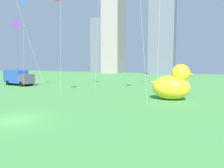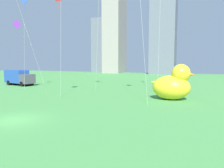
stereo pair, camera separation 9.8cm
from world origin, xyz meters
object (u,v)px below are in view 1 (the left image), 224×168
at_px(box_truck, 18,78).
at_px(kite_purple, 17,27).
at_px(kite_blue, 24,5).
at_px(giant_inflatable_duck, 172,85).

distance_m(box_truck, kite_purple, 11.81).
bearing_deg(box_truck, kite_blue, -38.19).
height_order(giant_inflatable_duck, kite_purple, kite_purple).
distance_m(box_truck, kite_blue, 14.34).
bearing_deg(kite_blue, giant_inflatable_duck, -2.14).
relative_size(box_truck, kite_purple, 0.62).
xyz_separation_m(box_truck, kite_blue, (6.57, -5.17, 11.65)).
height_order(box_truck, kite_purple, kite_purple).
height_order(kite_blue, kite_purple, kite_blue).
distance_m(kite_blue, kite_purple, 3.63).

